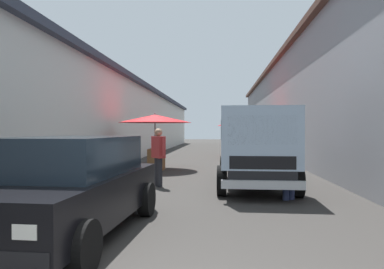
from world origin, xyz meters
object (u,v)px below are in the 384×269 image
(fruit_stall_far_right, at_px, (155,124))
(hatchback_car, at_px, (68,185))
(fruit_stall_far_left, at_px, (257,126))
(plastic_stool, at_px, (105,168))
(delivery_truck, at_px, (257,150))
(fruit_stall_mid_lane, at_px, (240,126))
(vendor_by_crates, at_px, (289,158))
(vendor_in_shade, at_px, (158,153))

(fruit_stall_far_right, relative_size, hatchback_car, 0.72)
(fruit_stall_far_left, distance_m, plastic_stool, 10.04)
(hatchback_car, xyz_separation_m, delivery_truck, (4.00, -3.17, 0.30))
(fruit_stall_mid_lane, xyz_separation_m, hatchback_car, (-16.74, 3.46, -1.09))
(hatchback_car, relative_size, plastic_stool, 9.16)
(hatchback_car, distance_m, plastic_stool, 6.19)
(fruit_stall_mid_lane, height_order, hatchback_car, fruit_stall_mid_lane)
(fruit_stall_mid_lane, distance_m, hatchback_car, 17.13)
(fruit_stall_far_right, bearing_deg, vendor_by_crates, -144.92)
(hatchback_car, relative_size, vendor_in_shade, 2.49)
(hatchback_car, height_order, delivery_truck, delivery_truck)
(fruit_stall_far_right, distance_m, delivery_truck, 5.98)
(delivery_truck, height_order, vendor_in_shade, delivery_truck)
(plastic_stool, bearing_deg, delivery_truck, -113.64)
(fruit_stall_far_right, xyz_separation_m, plastic_stool, (-2.78, 1.11, -1.49))
(fruit_stall_far_right, xyz_separation_m, hatchback_car, (-8.79, -0.32, -1.08))
(fruit_stall_far_left, distance_m, hatchback_car, 14.84)
(delivery_truck, bearing_deg, vendor_in_shade, 77.33)
(fruit_stall_mid_lane, bearing_deg, delivery_truck, 178.69)
(fruit_stall_mid_lane, height_order, vendor_by_crates, fruit_stall_mid_lane)
(hatchback_car, bearing_deg, delivery_truck, -38.45)
(delivery_truck, distance_m, vendor_in_shade, 2.69)
(fruit_stall_far_left, distance_m, fruit_stall_far_right, 7.05)
(fruit_stall_far_left, height_order, delivery_truck, fruit_stall_far_left)
(vendor_in_shade, bearing_deg, vendor_by_crates, -116.59)
(hatchback_car, xyz_separation_m, vendor_by_crates, (2.98, -3.77, 0.19))
(fruit_stall_far_left, xyz_separation_m, fruit_stall_far_right, (-5.41, 4.52, 0.06))
(fruit_stall_mid_lane, relative_size, vendor_in_shade, 1.77)
(delivery_truck, height_order, plastic_stool, delivery_truck)
(fruit_stall_far_left, height_order, hatchback_car, fruit_stall_far_left)
(fruit_stall_mid_lane, distance_m, fruit_stall_far_right, 8.80)
(vendor_by_crates, relative_size, vendor_in_shade, 1.01)
(fruit_stall_far_left, bearing_deg, fruit_stall_far_right, 140.15)
(fruit_stall_far_left, relative_size, hatchback_car, 0.65)
(fruit_stall_far_right, xyz_separation_m, vendor_by_crates, (-5.81, -4.08, -0.89))
(vendor_in_shade, relative_size, plastic_stool, 3.68)
(fruit_stall_far_left, distance_m, delivery_truck, 10.28)
(fruit_stall_mid_lane, xyz_separation_m, plastic_stool, (-10.73, 4.89, -1.50))
(fruit_stall_far_right, relative_size, delivery_truck, 0.58)
(delivery_truck, height_order, vendor_by_crates, delivery_truck)
(delivery_truck, bearing_deg, fruit_stall_far_left, -5.74)
(delivery_truck, bearing_deg, plastic_stool, 66.36)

